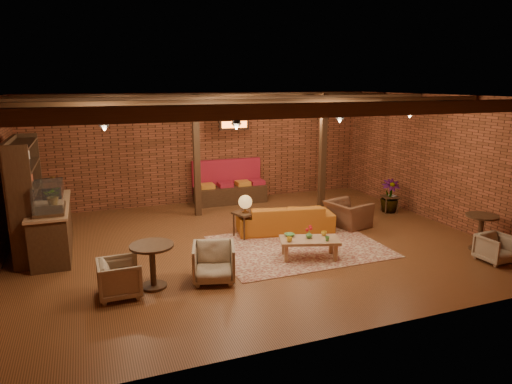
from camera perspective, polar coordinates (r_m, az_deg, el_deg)
name	(u,v)px	position (r m, az deg, el deg)	size (l,w,h in m)	color
floor	(252,243)	(10.20, -0.46, -6.43)	(10.00, 10.00, 0.00)	#422710
ceiling	(252,97)	(9.59, -0.50, 11.84)	(10.00, 8.00, 0.02)	black
wall_back	(206,148)	(13.55, -6.33, 5.47)	(10.00, 0.02, 3.20)	#5E2E1A
wall_front	(354,227)	(6.28, 12.20, -4.27)	(10.00, 0.02, 3.20)	#5E2E1A
wall_right	(439,159)	(12.39, 21.85, 3.82)	(0.02, 8.00, 3.20)	#5E2E1A
ceiling_beams	(252,103)	(9.60, -0.49, 11.12)	(9.80, 6.40, 0.22)	#311B10
ceiling_pipe	(229,110)	(11.12, -3.37, 10.25)	(0.12, 0.12, 9.60)	black
post_left	(197,156)	(12.06, -7.44, 4.44)	(0.16, 0.16, 3.20)	#311B10
post_right	(323,153)	(12.72, 8.34, 4.88)	(0.16, 0.16, 3.20)	#311B10
service_counter	(51,215)	(10.39, -24.30, -2.67)	(0.80, 2.50, 1.60)	#311B10
plant_counter	(54,193)	(10.48, -23.92, -0.13)	(0.35, 0.39, 0.30)	#337F33
shelving_hutch	(27,197)	(10.43, -26.66, -0.58)	(0.52, 2.00, 2.40)	#311B10
banquette	(230,186)	(13.48, -3.26, 0.74)	(2.10, 0.70, 1.00)	maroon
service_sign	(234,124)	(12.77, -2.76, 8.43)	(0.86, 0.06, 0.30)	orange
ceiling_spotlights	(252,113)	(9.61, -0.49, 9.81)	(6.40, 4.40, 0.28)	black
rug	(298,246)	(10.05, 5.32, -6.78)	(3.54, 2.71, 0.01)	maroon
sofa	(285,218)	(10.92, 3.63, -3.28)	(2.26, 0.88, 0.66)	#A35416
coffee_table	(309,241)	(9.34, 6.61, -6.08)	(1.31, 0.92, 0.66)	#9D6749
side_table_lamp	(245,205)	(10.41, -1.35, -1.66)	(0.61, 0.61, 0.99)	#311B10
round_table_left	(152,258)	(8.14, -12.83, -8.11)	(0.76, 0.76, 0.79)	#311B10
armchair_a	(120,276)	(8.03, -16.68, -10.07)	(0.68, 0.64, 0.70)	#BBAE91
armchair_b	(214,261)	(8.28, -5.30, -8.55)	(0.74, 0.69, 0.76)	#BBAE91
armchair_right	(348,210)	(11.48, 11.43, -2.21)	(0.97, 0.63, 0.85)	brown
side_table_book	(390,197)	(13.01, 16.41, -0.64)	(0.50, 0.50, 0.47)	#311B10
round_table_right	(481,227)	(10.78, 26.31, -3.91)	(0.66, 0.66, 0.77)	#311B10
armchair_far	(496,247)	(10.28, 27.77, -6.11)	(0.59, 0.56, 0.61)	#BBAE91
plant_tall	(392,163)	(12.83, 16.66, 3.45)	(1.53, 1.53, 2.72)	#4C7F4C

